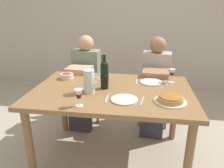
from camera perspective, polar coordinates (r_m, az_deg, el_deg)
name	(u,v)px	position (r m, az deg, el deg)	size (l,w,h in m)	color
ground_plane	(112,155)	(2.42, 0.01, -18.43)	(8.00, 8.00, 0.00)	#B2A893
back_wall	(130,12)	(4.13, 4.68, 18.54)	(8.00, 0.10, 2.80)	beige
dining_table	(112,98)	(2.07, 0.01, -3.81)	(1.50, 1.00, 0.76)	olive
wine_bottle	(105,75)	(2.02, -2.01, 2.44)	(0.08, 0.08, 0.33)	black
water_pitcher	(89,83)	(1.94, -6.06, 0.37)	(0.15, 0.10, 0.21)	silver
baked_tart	(170,99)	(1.82, 15.26, -3.85)	(0.27, 0.27, 0.06)	silver
salad_bowl	(67,76)	(2.38, -11.91, 2.21)	(0.14, 0.14, 0.07)	silver
wine_glass_left_diner	(79,95)	(1.69, -8.86, -2.78)	(0.07, 0.07, 0.14)	silver
wine_glass_right_diner	(172,73)	(2.27, 15.68, 2.88)	(0.07, 0.07, 0.15)	silver
dinner_plate_left_setting	(124,99)	(1.81, 3.26, -4.13)	(0.23, 0.23, 0.01)	silver
dinner_plate_right_setting	(151,82)	(2.25, 10.35, 0.52)	(0.23, 0.23, 0.01)	silver
fork_left_setting	(107,99)	(1.82, -1.45, -3.96)	(0.16, 0.01, 0.01)	silver
knife_left_setting	(142,101)	(1.80, 8.02, -4.48)	(0.18, 0.01, 0.01)	silver
knife_right_setting	(166,83)	(2.26, 14.14, 0.24)	(0.18, 0.01, 0.01)	silver
spoon_right_setting	(136,82)	(2.25, 6.53, 0.62)	(0.16, 0.01, 0.01)	silver
chair_left	(90,82)	(3.04, -5.88, 0.60)	(0.42, 0.42, 0.87)	olive
diner_left	(84,79)	(2.79, -7.33, 1.32)	(0.35, 0.52, 1.16)	gray
chair_right	(155,85)	(2.95, 11.33, -0.36)	(0.43, 0.43, 0.87)	olive
diner_right	(155,83)	(2.69, 11.36, 0.32)	(0.36, 0.53, 1.16)	#B7B2A8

